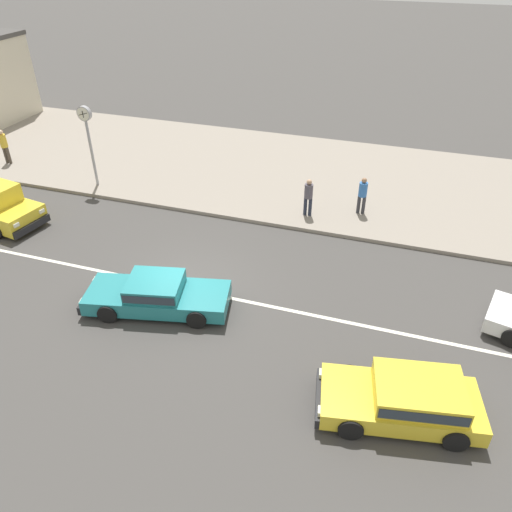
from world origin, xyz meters
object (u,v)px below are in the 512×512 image
at_px(pedestrian_near_clock, 4,144).
at_px(pedestrian_mid_kerb, 308,195).
at_px(hatchback_yellow_3, 406,398).
at_px(street_clock, 87,128).
at_px(sedan_teal_1, 156,294).
at_px(pedestrian_by_shop, 363,193).

distance_m(pedestrian_near_clock, pedestrian_mid_kerb, 15.36).
height_order(hatchback_yellow_3, street_clock, street_clock).
bearing_deg(street_clock, pedestrian_near_clock, 172.41).
xyz_separation_m(hatchback_yellow_3, pedestrian_near_clock, (-19.86, 9.50, 0.55)).
bearing_deg(street_clock, sedan_teal_1, -46.13).
relative_size(sedan_teal_1, pedestrian_by_shop, 3.02).
distance_m(sedan_teal_1, street_clock, 9.88).
distance_m(pedestrian_mid_kerb, pedestrian_by_shop, 2.20).
relative_size(sedan_teal_1, pedestrian_mid_kerb, 3.00).
distance_m(street_clock, pedestrian_mid_kerb, 9.93).
bearing_deg(pedestrian_by_shop, street_clock, -175.18).
relative_size(sedan_teal_1, pedestrian_near_clock, 2.79).
relative_size(street_clock, pedestrian_mid_kerb, 2.28).
bearing_deg(sedan_teal_1, hatchback_yellow_3, -13.46).
xyz_separation_m(hatchback_yellow_3, street_clock, (-14.29, 8.75, 2.21)).
relative_size(sedan_teal_1, street_clock, 1.32).
height_order(sedan_teal_1, hatchback_yellow_3, hatchback_yellow_3).
xyz_separation_m(sedan_teal_1, hatchback_yellow_3, (7.63, -1.83, 0.06)).
bearing_deg(hatchback_yellow_3, pedestrian_mid_kerb, 116.86).
bearing_deg(pedestrian_mid_kerb, hatchback_yellow_3, -63.14).
bearing_deg(pedestrian_by_shop, hatchback_yellow_3, -75.74).
height_order(street_clock, pedestrian_by_shop, street_clock).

